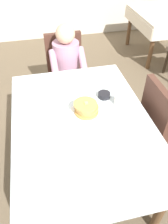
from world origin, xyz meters
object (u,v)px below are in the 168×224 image
object	(u,v)px
chair_diner	(66,67)
plate_breakfast	(86,113)
breakfast_stack	(86,108)
knife_right_of_plate	(109,111)
spoon_near_edge	(101,145)
dining_table_main	(81,126)
chair_right_side	(162,122)
bowl_butter	(104,95)
syrup_pitcher	(48,104)
background_table_far	(163,19)
fork_left_of_plate	(64,118)
cup_coffee	(119,100)
diner_person	(67,64)

from	to	relation	value
chair_diner	plate_breakfast	size ratio (longest dim) A/B	3.32
breakfast_stack	chair_diner	bearing A→B (deg)	89.95
chair_diner	knife_right_of_plate	xyz separation A→B (m)	(0.19, -1.14, 0.21)
chair_diner	spoon_near_edge	size ratio (longest dim) A/B	6.20
dining_table_main	chair_right_side	distance (m)	0.78
spoon_near_edge	bowl_butter	bearing A→B (deg)	75.84
syrup_pitcher	background_table_far	distance (m)	2.92
dining_table_main	fork_left_of_plate	size ratio (longest dim) A/B	8.47
knife_right_of_plate	syrup_pitcher	bearing A→B (deg)	69.35
cup_coffee	spoon_near_edge	bearing A→B (deg)	-124.37
chair_diner	bowl_butter	distance (m)	0.99
fork_left_of_plate	diner_person	bearing A→B (deg)	-15.43
cup_coffee	bowl_butter	size ratio (longest dim) A/B	1.03
plate_breakfast	chair_diner	bearing A→B (deg)	89.95
bowl_butter	spoon_near_edge	size ratio (longest dim) A/B	0.73
chair_right_side	fork_left_of_plate	bearing A→B (deg)	-91.93
syrup_pitcher	chair_diner	bearing A→B (deg)	73.14
chair_right_side	cup_coffee	size ratio (longest dim) A/B	8.23
knife_right_of_plate	background_table_far	size ratio (longest dim) A/B	0.18
knife_right_of_plate	dining_table_main	bearing A→B (deg)	95.31
syrup_pitcher	spoon_near_edge	xyz separation A→B (m)	(0.32, -0.50, -0.04)
fork_left_of_plate	knife_right_of_plate	world-z (taller)	same
diner_person	cup_coffee	size ratio (longest dim) A/B	9.91
dining_table_main	cup_coffee	size ratio (longest dim) A/B	13.49
syrup_pitcher	fork_left_of_plate	bearing A→B (deg)	-57.69
spoon_near_edge	chair_diner	bearing A→B (deg)	95.90
cup_coffee	background_table_far	xyz separation A→B (m)	(1.54, 2.09, -0.16)
breakfast_stack	dining_table_main	bearing A→B (deg)	-137.15
chair_diner	knife_right_of_plate	distance (m)	1.17
chair_right_side	cup_coffee	bearing A→B (deg)	-104.35
syrup_pitcher	background_table_far	xyz separation A→B (m)	(2.13, 2.00, -0.15)
cup_coffee	bowl_butter	distance (m)	0.16
plate_breakfast	knife_right_of_plate	world-z (taller)	plate_breakfast
dining_table_main	breakfast_stack	bearing A→B (deg)	42.85
chair_right_side	syrup_pitcher	distance (m)	1.06
cup_coffee	syrup_pitcher	world-z (taller)	cup_coffee
cup_coffee	spoon_near_edge	world-z (taller)	cup_coffee
breakfast_stack	bowl_butter	distance (m)	0.28
bowl_butter	knife_right_of_plate	size ratio (longest dim) A/B	0.55
chair_right_side	knife_right_of_plate	world-z (taller)	chair_right_side
dining_table_main	diner_person	world-z (taller)	diner_person
diner_person	cup_coffee	world-z (taller)	diner_person
diner_person	plate_breakfast	size ratio (longest dim) A/B	4.00
breakfast_stack	fork_left_of_plate	bearing A→B (deg)	-174.22
diner_person	knife_right_of_plate	xyz separation A→B (m)	(0.19, -0.98, 0.07)
plate_breakfast	spoon_near_edge	world-z (taller)	plate_breakfast
dining_table_main	plate_breakfast	distance (m)	0.12
plate_breakfast	cup_coffee	xyz separation A→B (m)	(0.30, 0.06, 0.03)
chair_diner	spoon_near_edge	xyz separation A→B (m)	(0.02, -1.47, 0.21)
plate_breakfast	knife_right_of_plate	size ratio (longest dim) A/B	1.40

